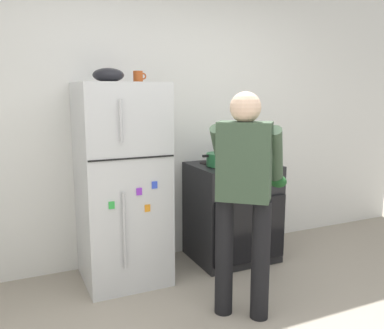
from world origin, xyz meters
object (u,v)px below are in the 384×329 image
object	(u,v)px
stove_range	(232,212)
mixing_bowl	(108,75)
refrigerator	(122,184)
person_cook	(244,186)
red_pot	(220,159)
coffee_mug	(138,77)
pepper_mill	(249,150)

from	to	relation	value
stove_range	mixing_bowl	world-z (taller)	mixing_bowl
refrigerator	person_cook	xyz separation A→B (m)	(0.63, -0.92, 0.12)
refrigerator	stove_range	world-z (taller)	refrigerator
person_cook	red_pot	distance (m)	0.92
coffee_mug	pepper_mill	world-z (taller)	coffee_mug
coffee_mug	person_cook	bearing A→B (deg)	-65.47
coffee_mug	pepper_mill	distance (m)	1.39
coffee_mug	mixing_bowl	world-z (taller)	mixing_bowl
red_pot	coffee_mug	bearing A→B (deg)	172.18
refrigerator	coffee_mug	size ratio (longest dim) A/B	14.91
pepper_mill	mixing_bowl	world-z (taller)	mixing_bowl
red_pot	pepper_mill	bearing A→B (deg)	28.52
person_cook	pepper_mill	distance (m)	1.35
refrigerator	coffee_mug	xyz separation A→B (m)	(0.18, 0.05, 0.88)
person_cook	pepper_mill	size ratio (longest dim) A/B	9.07
person_cook	mixing_bowl	xyz separation A→B (m)	(-0.71, 0.92, 0.77)
stove_range	pepper_mill	bearing A→B (deg)	35.04
pepper_mill	mixing_bowl	size ratio (longest dim) A/B	0.72
red_pot	coffee_mug	distance (m)	1.04
pepper_mill	red_pot	bearing A→B (deg)	-151.48
red_pot	pepper_mill	distance (m)	0.52
pepper_mill	mixing_bowl	xyz separation A→B (m)	(-1.45, -0.20, 0.71)
refrigerator	pepper_mill	xyz separation A→B (m)	(1.37, 0.20, 0.18)
stove_range	mixing_bowl	bearing A→B (deg)	179.49
refrigerator	stove_range	distance (m)	1.13
refrigerator	coffee_mug	bearing A→B (deg)	15.40
red_pot	pepper_mill	size ratio (longest dim) A/B	2.00
stove_range	coffee_mug	xyz separation A→B (m)	(-0.89, 0.06, 1.26)
stove_range	mixing_bowl	distance (m)	1.71
stove_range	red_pot	bearing A→B (deg)	-166.08
person_cook	coffee_mug	world-z (taller)	coffee_mug
coffee_mug	pepper_mill	bearing A→B (deg)	7.20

